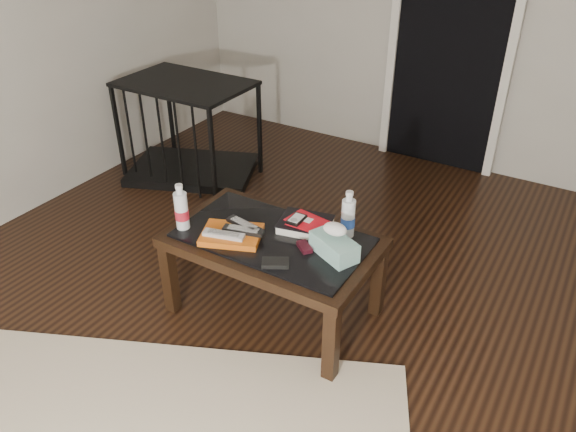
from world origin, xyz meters
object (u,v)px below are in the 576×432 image
textbook (305,225)px  coffee_table (273,247)px  water_bottle_right (348,214)px  pet_crate (191,145)px  tissue_box (334,247)px  water_bottle_left (181,206)px

textbook → coffee_table: bearing=-137.3°
water_bottle_right → coffee_table: bearing=-146.9°
coffee_table → pet_crate: bearing=143.4°
textbook → tissue_box: size_ratio=1.09×
textbook → water_bottle_right: size_ratio=1.05×
pet_crate → textbook: (1.46, -0.87, 0.25)m
coffee_table → pet_crate: size_ratio=0.94×
pet_crate → water_bottle_left: bearing=-73.5°
textbook → pet_crate: bearing=137.3°
coffee_table → pet_crate: pet_crate is taller
pet_crate → water_bottle_left: size_ratio=4.46×
coffee_table → water_bottle_left: water_bottle_left is taller
water_bottle_right → tissue_box: water_bottle_right is taller
textbook → water_bottle_left: (-0.52, -0.30, 0.10)m
tissue_box → textbook: bearing=175.6°
textbook → water_bottle_right: (0.20, 0.05, 0.10)m
pet_crate → water_bottle_right: bearing=-48.4°
coffee_table → water_bottle_left: (-0.42, -0.16, 0.18)m
pet_crate → textbook: bearing=-53.0°
water_bottle_left → tissue_box: bearing=13.1°
tissue_box → pet_crate: bearing=174.8°
pet_crate → water_bottle_left: (0.94, -1.17, 0.35)m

